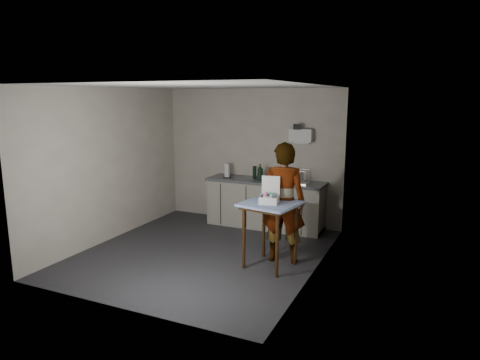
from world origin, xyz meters
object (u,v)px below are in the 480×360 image
at_px(kitchen_counter, 265,205).
at_px(side_table, 270,211).
at_px(dark_bottle, 255,172).
at_px(paper_towel, 227,171).
at_px(soap_bottle, 260,172).
at_px(bakery_box, 269,197).
at_px(dish_rack, 298,180).
at_px(soda_can, 260,176).
at_px(standing_man, 283,203).

xyz_separation_m(kitchen_counter, side_table, (0.76, -1.78, 0.41)).
relative_size(dark_bottle, paper_towel, 0.90).
distance_m(soap_bottle, dark_bottle, 0.22).
distance_m(side_table, bakery_box, 0.21).
relative_size(paper_towel, dish_rack, 0.76).
relative_size(soda_can, paper_towel, 0.47).
height_order(dark_bottle, bakery_box, bakery_box).
distance_m(kitchen_counter, bakery_box, 2.05).
bearing_deg(bakery_box, soap_bottle, 104.73).
bearing_deg(dish_rack, soda_can, 175.13).
bearing_deg(paper_towel, soap_bottle, -0.91).
bearing_deg(paper_towel, dish_rack, 0.85).
distance_m(soda_can, dark_bottle, 0.15).
xyz_separation_m(soda_can, dish_rack, (0.76, -0.06, -0.01)).
relative_size(soda_can, dish_rack, 0.35).
height_order(kitchen_counter, side_table, side_table).
distance_m(side_table, paper_towel, 2.32).
bearing_deg(standing_man, side_table, 61.12).
bearing_deg(kitchen_counter, bakery_box, -67.50).
distance_m(kitchen_counter, side_table, 1.98).
bearing_deg(kitchen_counter, dish_rack, -3.43).
height_order(kitchen_counter, dark_bottle, dark_bottle).
height_order(soda_can, dark_bottle, dark_bottle).
distance_m(standing_man, soda_can, 1.82).
height_order(side_table, soda_can, soda_can).
bearing_deg(side_table, kitchen_counter, 123.49).
bearing_deg(dark_bottle, standing_man, -54.71).
bearing_deg(bakery_box, standing_man, 58.76).
relative_size(kitchen_counter, paper_towel, 8.35).
bearing_deg(dish_rack, side_table, -86.12).
xyz_separation_m(side_table, soda_can, (-0.88, 1.81, 0.13)).
distance_m(kitchen_counter, dark_bottle, 0.66).
bearing_deg(paper_towel, bakery_box, -49.01).
xyz_separation_m(side_table, dish_rack, (-0.12, 1.75, 0.13)).
bearing_deg(bakery_box, soda_can, 104.45).
distance_m(kitchen_counter, paper_towel, 0.98).
distance_m(standing_man, soap_bottle, 1.72).
bearing_deg(dish_rack, standing_man, -81.52).
distance_m(kitchen_counter, soap_bottle, 0.65).
bearing_deg(dish_rack, kitchen_counter, 176.57).
xyz_separation_m(kitchen_counter, paper_towel, (-0.77, -0.06, 0.61)).
height_order(standing_man, dish_rack, standing_man).
xyz_separation_m(soap_bottle, dish_rack, (0.72, 0.03, -0.10)).
height_order(dish_rack, bakery_box, bakery_box).
height_order(standing_man, paper_towel, standing_man).
height_order(side_table, soap_bottle, soap_bottle).
height_order(soap_bottle, soda_can, soap_bottle).
xyz_separation_m(standing_man, bakery_box, (-0.11, -0.30, 0.14)).
bearing_deg(standing_man, paper_towel, -50.56).
xyz_separation_m(kitchen_counter, standing_man, (0.86, -1.51, 0.48)).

